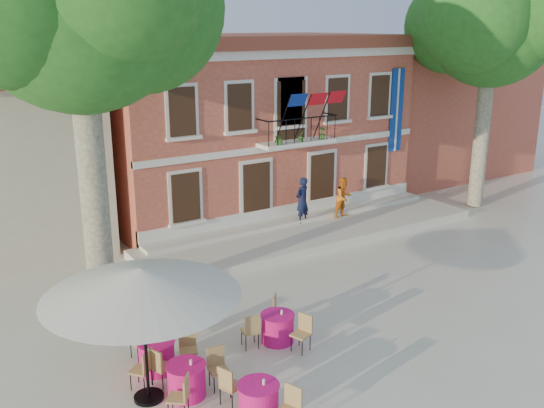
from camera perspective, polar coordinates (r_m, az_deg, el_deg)
The scene contains 12 objects.
ground at distance 19.35m, azimuth 6.85°, elevation -7.74°, with size 90.00×90.00×0.00m, color beige.
main_building at distance 27.34m, azimuth -3.04°, elevation 7.82°, with size 13.50×9.59×7.50m.
neighbor_east at distance 35.58m, azimuth 13.33°, elevation 8.53°, with size 9.40×9.40×6.40m.
terrace at distance 23.65m, azimuth 3.85°, elevation -2.66°, with size 14.00×3.40×0.30m, color silver.
plane_tree_east at distance 27.93m, azimuth 20.04°, elevation 15.71°, with size 5.50×5.50×10.80m.
patio_umbrella at distance 12.95m, azimuth -12.20°, elevation -7.23°, with size 4.16×4.16×3.09m.
pedestrian_navy at distance 23.97m, azimuth 2.85°, elevation 0.34°, with size 0.68×0.45×1.87m, color #101636.
pedestrian_orange at distance 24.92m, azimuth 6.76°, elevation 0.62°, with size 0.80×0.63×1.65m, color orange.
cafe_table_0 at distance 14.01m, azimuth -8.06°, elevation -15.96°, with size 1.74×1.85×0.95m.
cafe_table_1 at distance 13.26m, azimuth -1.28°, elevation -17.91°, with size 1.06×1.95×0.95m.
cafe_table_2 at distance 15.00m, azimuth -10.81°, elevation -13.74°, with size 1.85×1.76×0.95m.
cafe_table_3 at distance 15.96m, azimuth 0.52°, elevation -11.45°, with size 1.78×1.83×0.95m.
Camera 1 is at (-11.39, -13.48, 7.93)m, focal length 40.00 mm.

